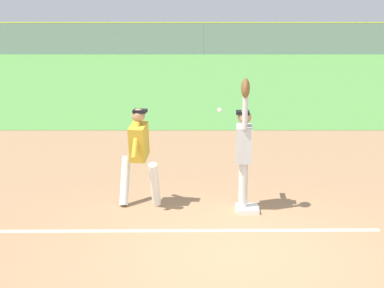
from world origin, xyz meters
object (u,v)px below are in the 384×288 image
(parked_car_tan, at_px, (69,37))
(runner, at_px, (140,150))
(parked_car_black, at_px, (307,37))
(first_base, at_px, (248,209))
(baseball, at_px, (220,110))
(parked_car_red, at_px, (228,36))
(parked_car_silver, at_px, (151,36))
(fielder, at_px, (245,146))

(parked_car_tan, bearing_deg, runner, -80.94)
(runner, bearing_deg, parked_car_black, 82.46)
(first_base, bearing_deg, runner, 172.19)
(baseball, relative_size, parked_car_red, 0.02)
(runner, height_order, parked_car_silver, runner)
(fielder, distance_m, parked_car_silver, 29.47)
(fielder, height_order, runner, fielder)
(fielder, distance_m, baseball, 0.78)
(parked_car_tan, bearing_deg, first_base, -77.68)
(runner, height_order, parked_car_black, runner)
(parked_car_tan, distance_m, parked_car_black, 14.89)
(fielder, distance_m, parked_car_black, 29.51)
(baseball, height_order, parked_car_silver, baseball)
(runner, distance_m, parked_car_red, 29.12)
(parked_car_silver, bearing_deg, runner, -84.56)
(first_base, relative_size, fielder, 0.17)
(runner, xyz_separation_m, parked_car_red, (3.08, 28.95, -0.32))
(baseball, distance_m, parked_car_tan, 30.32)
(baseball, distance_m, parked_car_red, 29.34)
(fielder, xyz_separation_m, parked_car_red, (1.32, 29.10, -0.45))
(baseball, bearing_deg, parked_car_black, 77.09)
(runner, height_order, baseball, baseball)
(runner, distance_m, baseball, 1.57)
(first_base, bearing_deg, parked_car_red, 87.55)
(runner, distance_m, parked_car_tan, 29.67)
(parked_car_tan, distance_m, parked_car_silver, 5.15)
(parked_car_black, bearing_deg, runner, -111.07)
(parked_car_tan, relative_size, parked_car_silver, 1.02)
(runner, height_order, parked_car_red, runner)
(parked_car_silver, height_order, parked_car_red, same)
(parked_car_silver, bearing_deg, parked_car_black, -0.47)
(parked_car_red, bearing_deg, baseball, -86.59)
(first_base, distance_m, runner, 2.08)
(first_base, xyz_separation_m, baseball, (-0.49, -0.06, 1.71))
(fielder, xyz_separation_m, baseball, (-0.42, -0.16, 0.63))
(fielder, bearing_deg, parked_car_tan, -69.85)
(fielder, height_order, parked_car_black, fielder)
(parked_car_red, xyz_separation_m, parked_car_black, (4.91, -0.26, 0.00))
(first_base, relative_size, runner, 0.22)
(baseball, bearing_deg, first_base, 6.79)
(parked_car_tan, bearing_deg, parked_car_black, -5.00)
(runner, height_order, parked_car_tan, runner)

